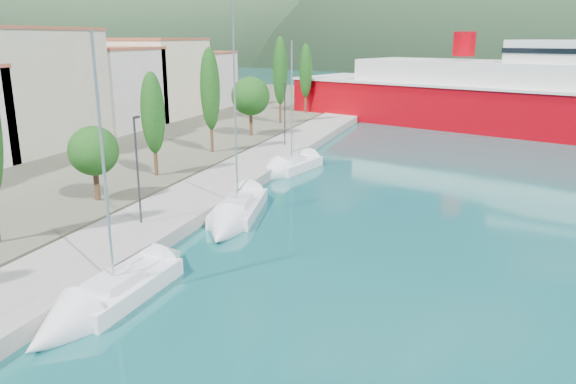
% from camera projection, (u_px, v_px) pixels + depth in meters
% --- Properties ---
extents(ground, '(1400.00, 1400.00, 0.00)m').
position_uv_depth(ground, '(438.00, 88.00, 126.08)').
color(ground, '#145657').
extents(quay, '(5.00, 88.00, 0.80)m').
position_uv_depth(quay, '(226.00, 182.00, 42.83)').
color(quay, gray).
rests_on(quay, ground).
extents(town_buildings, '(9.20, 69.20, 11.30)m').
position_uv_depth(town_buildings, '(67.00, 92.00, 58.48)').
color(town_buildings, beige).
rests_on(town_buildings, land_strip).
extents(tree_row, '(4.15, 66.08, 10.52)m').
position_uv_depth(tree_row, '(205.00, 99.00, 50.20)').
color(tree_row, '#47301E').
rests_on(tree_row, land_strip).
extents(lamp_posts, '(0.15, 46.46, 6.06)m').
position_uv_depth(lamp_posts, '(153.00, 160.00, 32.77)').
color(lamp_posts, '#2D2D33').
rests_on(lamp_posts, quay).
extents(sailboat_near, '(2.86, 8.67, 12.33)m').
position_uv_depth(sailboat_near, '(89.00, 310.00, 22.77)').
color(sailboat_near, silver).
rests_on(sailboat_near, ground).
extents(sailboat_mid, '(4.39, 10.02, 13.97)m').
position_uv_depth(sailboat_mid, '(231.00, 220.00, 34.06)').
color(sailboat_mid, silver).
rests_on(sailboat_mid, ground).
extents(sailboat_far, '(4.34, 8.40, 11.80)m').
position_uv_depth(sailboat_far, '(282.00, 170.00, 46.88)').
color(sailboat_far, silver).
rests_on(sailboat_far, ground).
extents(ferry, '(62.93, 34.38, 12.37)m').
position_uv_depth(ferry, '(531.00, 100.00, 67.16)').
color(ferry, '#9F0009').
rests_on(ferry, ground).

